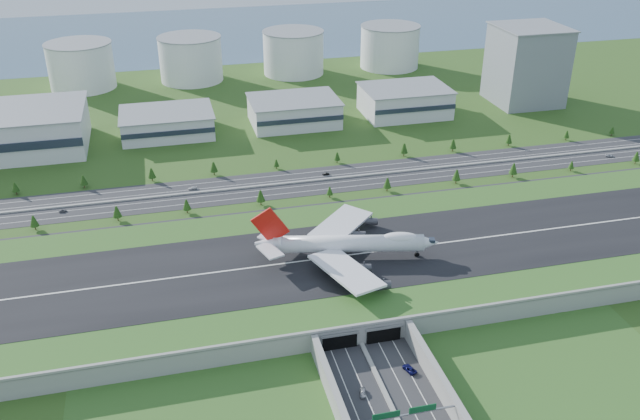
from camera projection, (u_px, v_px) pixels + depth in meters
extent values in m
plane|color=#254B17|center=(328.00, 274.00, 296.00)|extent=(1200.00, 1200.00, 0.00)
cube|color=gray|center=(328.00, 266.00, 294.16)|extent=(520.00, 100.00, 8.00)
cube|color=#304F1B|center=(328.00, 258.00, 292.28)|extent=(520.00, 100.00, 0.16)
cube|color=black|center=(328.00, 258.00, 292.21)|extent=(520.00, 58.00, 0.12)
cube|color=silver|center=(328.00, 258.00, 292.18)|extent=(520.00, 0.90, 0.02)
cube|color=gray|center=(362.00, 325.00, 249.47)|extent=(520.00, 1.20, 1.20)
cube|color=black|center=(340.00, 341.00, 249.45)|extent=(13.00, 1.20, 6.00)
cube|color=black|center=(383.00, 334.00, 253.07)|extent=(13.00, 1.20, 6.00)
cylinder|color=gray|center=(459.00, 413.00, 216.56)|extent=(0.70, 0.70, 7.00)
cube|color=gray|center=(404.00, 415.00, 210.81)|extent=(38.00, 0.50, 0.50)
cube|color=#0C4C23|center=(386.00, 415.00, 208.80)|extent=(9.00, 0.30, 2.40)
cube|color=#0C4C23|center=(423.00, 409.00, 211.36)|extent=(9.00, 0.30, 2.40)
cube|color=#28282B|center=(286.00, 184.00, 377.84)|extent=(560.00, 36.00, 0.12)
cylinder|color=#3D2819|center=(35.00, 227.00, 330.78)|extent=(0.50, 0.50, 2.75)
cone|color=#133B10|center=(34.00, 221.00, 329.16)|extent=(4.28, 4.28, 5.50)
cylinder|color=#3D2819|center=(118.00, 218.00, 339.07)|extent=(0.50, 0.50, 2.89)
cone|color=#133B10|center=(117.00, 211.00, 337.37)|extent=(4.50, 4.50, 5.78)
cylinder|color=#3D2819|center=(187.00, 211.00, 346.42)|extent=(0.50, 0.50, 2.74)
cone|color=#133B10|center=(187.00, 204.00, 344.81)|extent=(4.27, 4.27, 5.48)
cylinder|color=#3D2819|center=(261.00, 202.00, 354.48)|extent=(0.50, 0.50, 3.02)
cone|color=#133B10|center=(261.00, 196.00, 352.70)|extent=(4.70, 4.70, 6.04)
cylinder|color=#3D2819|center=(330.00, 195.00, 362.60)|extent=(0.50, 0.50, 2.23)
cone|color=#133B10|center=(330.00, 191.00, 361.28)|extent=(3.47, 3.47, 4.47)
cylinder|color=#3D2819|center=(387.00, 189.00, 369.36)|extent=(0.50, 0.50, 2.81)
cone|color=#133B10|center=(387.00, 183.00, 367.70)|extent=(4.38, 4.38, 5.63)
cylinder|color=#3D2819|center=(456.00, 181.00, 377.96)|extent=(0.50, 0.50, 3.00)
cone|color=#133B10|center=(457.00, 175.00, 376.19)|extent=(4.66, 4.66, 6.00)
cylinder|color=#3D2819|center=(513.00, 175.00, 385.35)|extent=(0.50, 0.50, 3.06)
cone|color=#133B10|center=(514.00, 168.00, 383.56)|extent=(4.75, 4.75, 6.11)
cylinder|color=#3D2819|center=(571.00, 169.00, 393.47)|extent=(0.50, 0.50, 2.18)
cone|color=#133B10|center=(571.00, 165.00, 392.19)|extent=(3.39, 3.39, 4.35)
cylinder|color=#3D2819|center=(635.00, 162.00, 402.51)|extent=(0.50, 0.50, 2.73)
cone|color=#133B10|center=(637.00, 156.00, 400.91)|extent=(4.25, 4.25, 5.46)
cylinder|color=#3D2819|center=(16.00, 192.00, 365.60)|extent=(0.50, 0.50, 2.56)
cone|color=#133B10|center=(15.00, 187.00, 364.10)|extent=(3.98, 3.98, 5.11)
cylinder|color=#3D2819|center=(84.00, 186.00, 373.07)|extent=(0.50, 0.50, 2.68)
cone|color=#133B10|center=(83.00, 180.00, 371.49)|extent=(4.17, 4.17, 5.36)
cylinder|color=#3D2819|center=(152.00, 179.00, 380.84)|extent=(0.50, 0.50, 2.82)
cone|color=#133B10|center=(152.00, 173.00, 379.18)|extent=(4.39, 4.39, 5.65)
cylinder|color=#3D2819|center=(214.00, 173.00, 388.20)|extent=(0.50, 0.50, 2.89)
cone|color=#133B10|center=(214.00, 167.00, 386.50)|extent=(4.49, 4.49, 5.78)
cylinder|color=#3D2819|center=(276.00, 167.00, 396.12)|extent=(0.50, 0.50, 2.10)
cone|color=#133B10|center=(276.00, 163.00, 394.89)|extent=(3.26, 3.26, 4.19)
cylinder|color=#3D2819|center=(337.00, 161.00, 403.89)|extent=(0.50, 0.50, 2.40)
cone|color=#133B10|center=(337.00, 156.00, 402.48)|extent=(3.74, 3.74, 4.81)
cylinder|color=#3D2819|center=(404.00, 154.00, 412.73)|extent=(0.50, 0.50, 3.00)
cone|color=#133B10|center=(404.00, 148.00, 410.96)|extent=(4.67, 4.67, 6.00)
cylinder|color=#3D2819|center=(453.00, 149.00, 419.58)|extent=(0.50, 0.50, 2.88)
cone|color=#133B10|center=(453.00, 144.00, 417.89)|extent=(4.48, 4.48, 5.76)
cylinder|color=#3D2819|center=(508.00, 144.00, 427.72)|extent=(0.50, 0.50, 2.71)
cone|color=#133B10|center=(509.00, 139.00, 426.12)|extent=(4.22, 4.22, 5.42)
cylinder|color=#3D2819|center=(566.00, 138.00, 436.50)|extent=(0.50, 0.50, 2.33)
cone|color=#133B10|center=(567.00, 134.00, 435.13)|extent=(3.63, 3.63, 4.67)
cylinder|color=#3D2819|center=(612.00, 134.00, 443.69)|extent=(0.50, 0.50, 2.09)
cone|color=#133B10|center=(612.00, 130.00, 442.46)|extent=(3.26, 3.26, 4.19)
cube|color=silver|center=(167.00, 123.00, 443.52)|extent=(58.00, 42.00, 15.00)
cube|color=silver|center=(294.00, 111.00, 461.15)|extent=(58.00, 42.00, 17.00)
cube|color=silver|center=(405.00, 101.00, 477.71)|extent=(58.00, 42.00, 19.00)
cube|color=gray|center=(526.00, 65.00, 493.94)|extent=(46.00, 46.00, 55.00)
cylinder|color=white|center=(81.00, 66.00, 529.57)|extent=(50.00, 50.00, 35.00)
cylinder|color=white|center=(191.00, 59.00, 547.65)|extent=(50.00, 50.00, 35.00)
cylinder|color=white|center=(293.00, 53.00, 565.74)|extent=(50.00, 50.00, 35.00)
cylinder|color=white|center=(390.00, 47.00, 583.82)|extent=(50.00, 50.00, 35.00)
cube|color=#3C5A74|center=(214.00, 32.00, 709.65)|extent=(1200.00, 260.00, 0.06)
cylinder|color=white|center=(349.00, 244.00, 289.69)|extent=(64.47, 21.02, 7.36)
cone|color=white|center=(429.00, 243.00, 290.48)|extent=(10.56, 9.16, 7.36)
cone|color=white|center=(268.00, 244.00, 288.70)|extent=(12.81, 9.66, 7.36)
ellipsoid|color=white|center=(400.00, 238.00, 288.97)|extent=(16.55, 8.97, 4.53)
cube|color=white|center=(346.00, 271.00, 272.82)|extent=(25.68, 37.52, 1.82)
cube|color=white|center=(341.00, 224.00, 307.52)|extent=(34.84, 35.13, 1.82)
cylinder|color=#38383D|center=(364.00, 268.00, 279.27)|extent=(6.58, 4.65, 3.45)
cylinder|color=#38383D|center=(383.00, 285.00, 268.20)|extent=(6.58, 4.65, 3.45)
cylinder|color=#38383D|center=(359.00, 235.00, 303.76)|extent=(6.58, 4.65, 3.45)
cylinder|color=#38383D|center=(371.00, 221.00, 315.13)|extent=(6.58, 4.65, 3.45)
cube|color=white|center=(270.00, 251.00, 281.67)|extent=(10.40, 14.14, 0.69)
cube|color=white|center=(271.00, 233.00, 294.93)|extent=(13.62, 13.99, 0.69)
cube|color=red|center=(270.00, 226.00, 284.70)|extent=(16.23, 4.53, 17.24)
cylinder|color=black|center=(417.00, 255.00, 293.15)|extent=(2.18, 0.80, 2.18)
cylinder|color=black|center=(338.00, 260.00, 289.10)|extent=(2.18, 0.80, 2.18)
cylinder|color=black|center=(337.00, 251.00, 295.63)|extent=(2.18, 0.80, 2.18)
cylinder|color=black|center=(322.00, 260.00, 288.95)|extent=(2.18, 0.80, 2.18)
cylinder|color=black|center=(322.00, 252.00, 295.48)|extent=(2.18, 0.80, 2.18)
imported|color=#A8A9AC|center=(363.00, 393.00, 228.70)|extent=(3.23, 5.24, 1.67)
imported|color=#0E0F48|center=(409.00, 369.00, 239.32)|extent=(4.57, 6.60, 1.67)
imported|color=#5D5D62|center=(63.00, 211.00, 347.39)|extent=(4.13, 2.20, 1.34)
imported|color=black|center=(326.00, 174.00, 388.07)|extent=(4.16, 1.93, 1.32)
imported|color=silver|center=(609.00, 156.00, 412.06)|extent=(5.53, 4.01, 1.40)
imported|color=silver|center=(192.00, 188.00, 371.38)|extent=(4.79, 2.03, 1.38)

